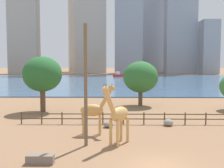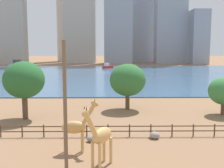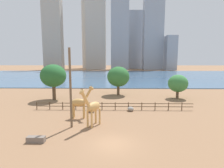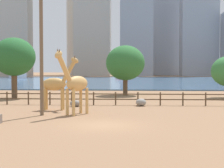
{
  "view_description": "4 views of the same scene",
  "coord_description": "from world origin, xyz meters",
  "px_view_note": "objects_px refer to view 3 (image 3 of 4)",
  "views": [
    {
      "loc": [
        -2.67,
        -17.66,
        6.71
      ],
      "look_at": [
        -3.62,
        33.85,
        2.59
      ],
      "focal_mm": 45.0,
      "sensor_mm": 36.0,
      "label": 1
    },
    {
      "loc": [
        -2.01,
        -15.92,
        9.16
      ],
      "look_at": [
        -1.24,
        36.66,
        2.23
      ],
      "focal_mm": 45.0,
      "sensor_mm": 36.0,
      "label": 2
    },
    {
      "loc": [
        0.28,
        -16.25,
        8.17
      ],
      "look_at": [
        -0.76,
        31.29,
        1.75
      ],
      "focal_mm": 28.0,
      "sensor_mm": 36.0,
      "label": 3
    },
    {
      "loc": [
        1.87,
        -21.8,
        3.65
      ],
      "look_at": [
        -0.64,
        19.86,
        1.74
      ],
      "focal_mm": 55.0,
      "sensor_mm": 36.0,
      "label": 4
    }
  ],
  "objects_px": {
    "boulder_by_pole": "(131,109)",
    "tree_center_broad": "(53,76)",
    "boat_sailboat": "(56,71)",
    "tree_right_tall": "(118,77)",
    "boulder_near_fence": "(91,110)",
    "boat_ferry": "(112,71)",
    "tree_left_large": "(178,83)",
    "utility_pole": "(71,88)",
    "giraffe_companion": "(80,102)",
    "feeding_trough": "(36,139)",
    "giraffe_tall": "(93,107)"
  },
  "relations": [
    {
      "from": "giraffe_tall",
      "to": "utility_pole",
      "type": "relative_size",
      "value": 0.53
    },
    {
      "from": "feeding_trough",
      "to": "boat_ferry",
      "type": "xyz_separation_m",
      "value": [
        5.55,
        103.84,
        0.65
      ]
    },
    {
      "from": "feeding_trough",
      "to": "tree_right_tall",
      "type": "distance_m",
      "value": 26.35
    },
    {
      "from": "giraffe_companion",
      "to": "boat_ferry",
      "type": "bearing_deg",
      "value": 87.91
    },
    {
      "from": "tree_left_large",
      "to": "tree_right_tall",
      "type": "relative_size",
      "value": 0.76
    },
    {
      "from": "boulder_by_pole",
      "to": "tree_right_tall",
      "type": "xyz_separation_m",
      "value": [
        -1.82,
        13.42,
        4.02
      ]
    },
    {
      "from": "giraffe_tall",
      "to": "boat_sailboat",
      "type": "relative_size",
      "value": 0.57
    },
    {
      "from": "tree_center_broad",
      "to": "feeding_trough",
      "type": "bearing_deg",
      "value": -75.69
    },
    {
      "from": "giraffe_companion",
      "to": "tree_left_large",
      "type": "distance_m",
      "value": 22.87
    },
    {
      "from": "tree_center_broad",
      "to": "boulder_by_pole",
      "type": "bearing_deg",
      "value": -27.66
    },
    {
      "from": "boulder_by_pole",
      "to": "tree_left_large",
      "type": "height_order",
      "value": "tree_left_large"
    },
    {
      "from": "boulder_near_fence",
      "to": "tree_left_large",
      "type": "xyz_separation_m",
      "value": [
        17.23,
        10.75,
        2.96
      ]
    },
    {
      "from": "boulder_near_fence",
      "to": "boat_ferry",
      "type": "relative_size",
      "value": 0.21
    },
    {
      "from": "tree_right_tall",
      "to": "boat_ferry",
      "type": "distance_m",
      "value": 79.41
    },
    {
      "from": "tree_center_broad",
      "to": "boat_sailboat",
      "type": "distance_m",
      "value": 83.12
    },
    {
      "from": "utility_pole",
      "to": "boat_sailboat",
      "type": "height_order",
      "value": "utility_pole"
    },
    {
      "from": "giraffe_tall",
      "to": "boulder_by_pole",
      "type": "distance_m",
      "value": 8.76
    },
    {
      "from": "tree_left_large",
      "to": "tree_right_tall",
      "type": "xyz_separation_m",
      "value": [
        -12.78,
        3.54,
        1.11
      ]
    },
    {
      "from": "boulder_near_fence",
      "to": "boat_sailboat",
      "type": "height_order",
      "value": "boat_sailboat"
    },
    {
      "from": "boulder_near_fence",
      "to": "feeding_trough",
      "type": "relative_size",
      "value": 0.58
    },
    {
      "from": "boat_ferry",
      "to": "giraffe_tall",
      "type": "bearing_deg",
      "value": -137.01
    },
    {
      "from": "boulder_by_pole",
      "to": "tree_right_tall",
      "type": "distance_m",
      "value": 14.12
    },
    {
      "from": "feeding_trough",
      "to": "boat_sailboat",
      "type": "xyz_separation_m",
      "value": [
        -31.35,
        97.9,
        1.24
      ]
    },
    {
      "from": "boulder_near_fence",
      "to": "tree_right_tall",
      "type": "relative_size",
      "value": 0.15
    },
    {
      "from": "tree_left_large",
      "to": "boat_sailboat",
      "type": "relative_size",
      "value": 0.57
    },
    {
      "from": "giraffe_tall",
      "to": "utility_pole",
      "type": "bearing_deg",
      "value": -49.61
    },
    {
      "from": "tree_center_broad",
      "to": "boat_sailboat",
      "type": "relative_size",
      "value": 0.83
    },
    {
      "from": "boat_ferry",
      "to": "boulder_near_fence",
      "type": "bearing_deg",
      "value": -137.63
    },
    {
      "from": "giraffe_tall",
      "to": "boulder_near_fence",
      "type": "bearing_deg",
      "value": -138.9
    },
    {
      "from": "feeding_trough",
      "to": "boat_sailboat",
      "type": "height_order",
      "value": "boat_sailboat"
    },
    {
      "from": "tree_center_broad",
      "to": "utility_pole",
      "type": "bearing_deg",
      "value": -63.66
    },
    {
      "from": "giraffe_tall",
      "to": "giraffe_companion",
      "type": "distance_m",
      "value": 3.78
    },
    {
      "from": "utility_pole",
      "to": "boat_sailboat",
      "type": "relative_size",
      "value": 1.08
    },
    {
      "from": "boulder_by_pole",
      "to": "tree_center_broad",
      "type": "bearing_deg",
      "value": 152.34
    },
    {
      "from": "boat_ferry",
      "to": "giraffe_companion",
      "type": "bearing_deg",
      "value": -138.33
    },
    {
      "from": "giraffe_tall",
      "to": "giraffe_companion",
      "type": "xyz_separation_m",
      "value": [
        -2.21,
        3.06,
        -0.19
      ]
    },
    {
      "from": "tree_right_tall",
      "to": "boat_sailboat",
      "type": "distance_m",
      "value": 83.56
    },
    {
      "from": "boulder_by_pole",
      "to": "feeding_trough",
      "type": "distance_m",
      "value": 15.27
    },
    {
      "from": "utility_pole",
      "to": "boulder_near_fence",
      "type": "bearing_deg",
      "value": 75.67
    },
    {
      "from": "boulder_by_pole",
      "to": "giraffe_tall",
      "type": "bearing_deg",
      "value": -128.49
    },
    {
      "from": "giraffe_companion",
      "to": "boat_sailboat",
      "type": "height_order",
      "value": "giraffe_companion"
    },
    {
      "from": "giraffe_tall",
      "to": "boat_ferry",
      "type": "bearing_deg",
      "value": -148.77
    },
    {
      "from": "tree_center_broad",
      "to": "boat_ferry",
      "type": "bearing_deg",
      "value": 82.97
    },
    {
      "from": "giraffe_companion",
      "to": "boat_sailboat",
      "type": "distance_m",
      "value": 96.63
    },
    {
      "from": "tree_left_large",
      "to": "boat_sailboat",
      "type": "bearing_deg",
      "value": 124.45
    },
    {
      "from": "giraffe_companion",
      "to": "boulder_near_fence",
      "type": "xyz_separation_m",
      "value": [
        1.23,
        2.72,
        -1.96
      ]
    },
    {
      "from": "giraffe_tall",
      "to": "feeding_trough",
      "type": "relative_size",
      "value": 2.84
    },
    {
      "from": "tree_center_broad",
      "to": "boat_ferry",
      "type": "height_order",
      "value": "tree_center_broad"
    },
    {
      "from": "tree_right_tall",
      "to": "giraffe_tall",
      "type": "bearing_deg",
      "value": -99.8
    },
    {
      "from": "feeding_trough",
      "to": "tree_right_tall",
      "type": "xyz_separation_m",
      "value": [
        8.61,
        24.57,
        4.07
      ]
    }
  ]
}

